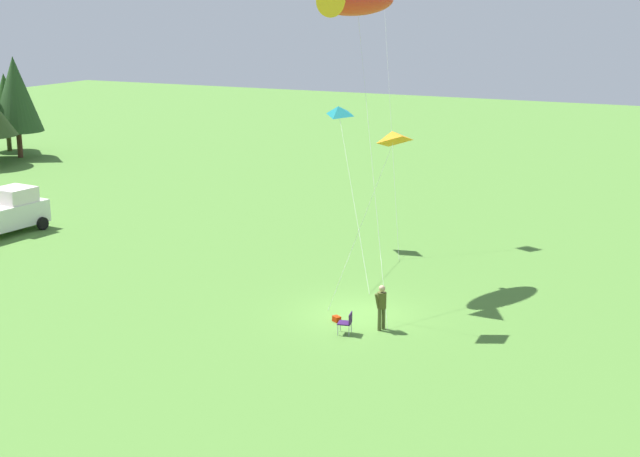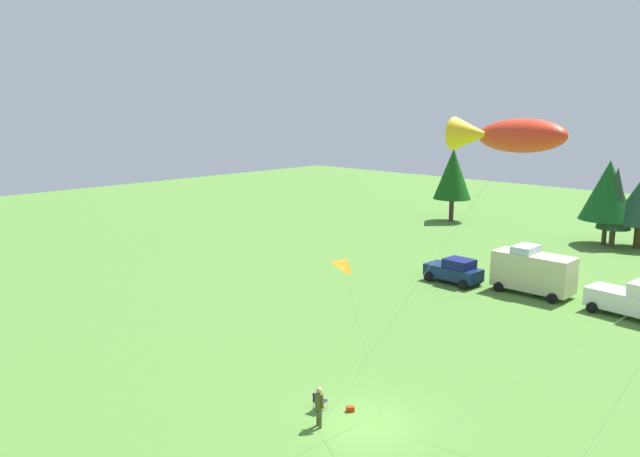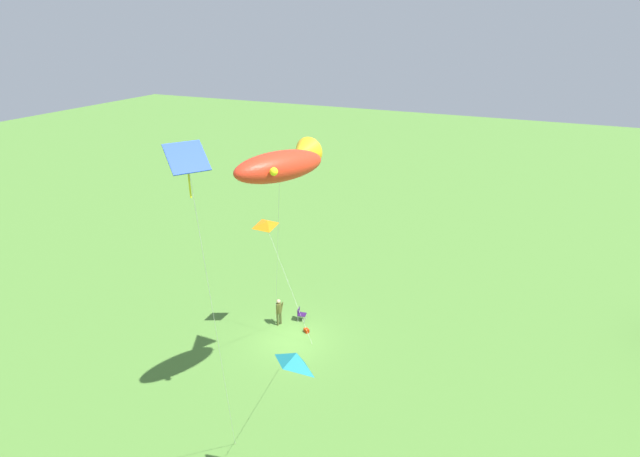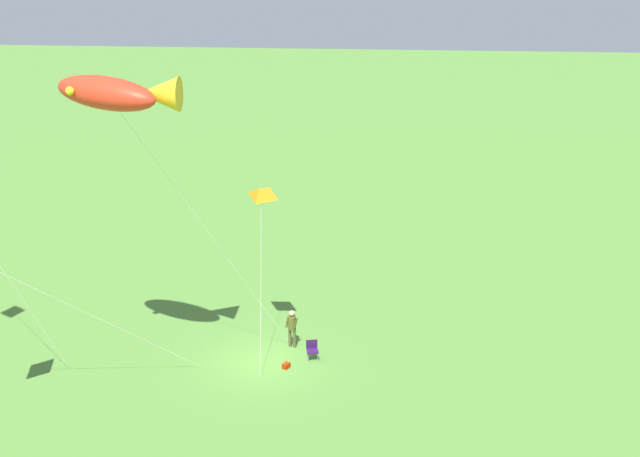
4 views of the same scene
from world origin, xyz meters
name	(u,v)px [view 2 (image 2 of 4)]	position (x,y,z in m)	size (l,w,h in m)	color
ground_plane	(363,423)	(0.00, 0.00, 0.00)	(160.00, 160.00, 0.00)	#4D7E32
person_kite_flyer	(319,404)	(-1.11, -1.44, 1.02)	(0.60, 0.44, 1.74)	#464E25
folding_chair	(319,400)	(-2.06, -0.46, 0.49)	(0.57, 0.57, 0.82)	#2E1347
backpack_on_grass	(350,409)	(-1.05, 0.42, 0.11)	(0.32, 0.22, 0.22)	#AB2705
car_navy_hatch	(454,271)	(-8.53, 20.66, 0.95)	(4.28, 2.38, 1.89)	#12244D
van_camper_beige	(533,271)	(-3.19, 22.14, 1.64)	(5.42, 2.64, 3.34)	beige
truck_white_pickup	(632,300)	(3.50, 21.77, 1.10)	(5.16, 2.78, 2.34)	silver
kite_large_fish	(507,135)	(4.54, 2.31, 11.91)	(8.29, 5.44, 12.58)	red
kite_delta_orange	(347,264)	(0.14, -1.24, 7.07)	(1.44, 3.18, 7.44)	orange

